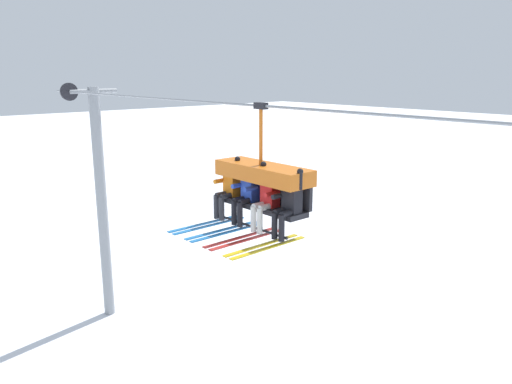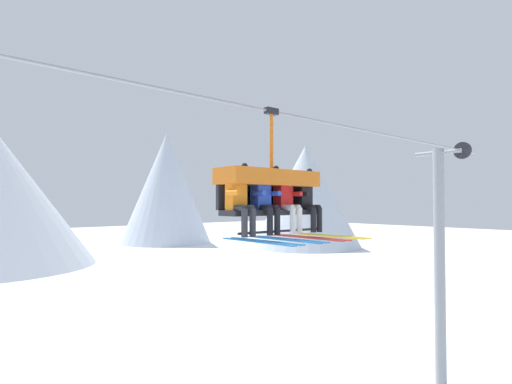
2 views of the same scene
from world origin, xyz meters
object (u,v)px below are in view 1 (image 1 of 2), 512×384
skier_blue (245,194)px  skier_red (265,198)px  lift_tower_near (101,200)px  skier_black (287,204)px  skier_orange (227,188)px  chairlift_chair (264,180)px

skier_blue → skier_red: bearing=0.7°
lift_tower_near → skier_black: size_ratio=4.82×
skier_orange → skier_red: same height
lift_tower_near → skier_blue: bearing=-6.1°
chairlift_chair → skier_red: size_ratio=1.37×
lift_tower_near → skier_red: (9.33, -0.92, 1.98)m
lift_tower_near → chairlift_chair: size_ratio=3.53×
lift_tower_near → skier_blue: lift_tower_near is taller
lift_tower_near → chairlift_chair: 9.35m
lift_tower_near → skier_orange: (8.19, -0.92, 1.98)m
skier_black → skier_orange: bearing=180.0°
chairlift_chair → skier_black: bearing=-14.0°
skier_orange → skier_blue: bearing=-0.7°
lift_tower_near → skier_black: (9.90, -0.92, 1.98)m
chairlift_chair → skier_black: size_ratio=1.37×
lift_tower_near → skier_black: lift_tower_near is taller
skier_red → skier_black: bearing=0.0°
lift_tower_near → skier_black: bearing=-5.3°
skier_orange → skier_blue: skier_orange is taller
skier_blue → skier_red: skier_red is taller
lift_tower_near → skier_orange: 8.48m
lift_tower_near → skier_red: size_ratio=4.82×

